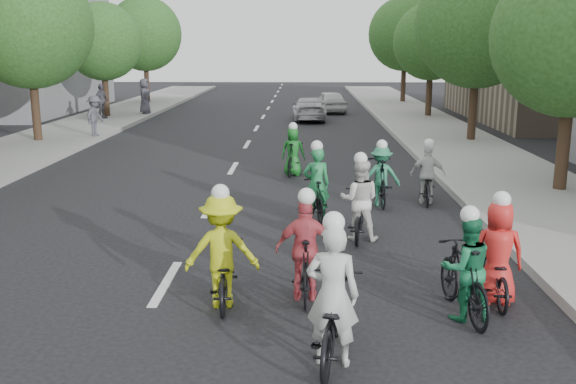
{
  "coord_description": "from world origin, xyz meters",
  "views": [
    {
      "loc": [
        2.21,
        -9.68,
        3.72
      ],
      "look_at": [
        1.91,
        2.27,
        1.0
      ],
      "focal_mm": 40.0,
      "sensor_mm": 36.0,
      "label": 1
    }
  ],
  "objects_px": {
    "spectator_1": "(101,101)",
    "cyclist_5": "(316,193)",
    "cyclist_2": "(222,261)",
    "cyclist_6": "(359,208)",
    "cyclist_0": "(332,313)",
    "cyclist_7": "(381,179)",
    "spectator_2": "(145,96)",
    "follow_car_lead": "(309,109)",
    "cyclist_3": "(306,258)",
    "cyclist_4": "(496,264)",
    "cyclist_8": "(427,181)",
    "cyclist_1": "(465,275)",
    "follow_car_trail": "(330,101)",
    "spectator_0": "(95,116)",
    "cyclist_9": "(293,155)"
  },
  "relations": [
    {
      "from": "cyclist_6",
      "to": "spectator_2",
      "type": "bearing_deg",
      "value": -58.41
    },
    {
      "from": "spectator_1",
      "to": "cyclist_5",
      "type": "bearing_deg",
      "value": -131.77
    },
    {
      "from": "spectator_1",
      "to": "follow_car_lead",
      "type": "bearing_deg",
      "value": -67.46
    },
    {
      "from": "cyclist_4",
      "to": "follow_car_trail",
      "type": "xyz_separation_m",
      "value": [
        -1.37,
        28.17,
        0.04
      ]
    },
    {
      "from": "cyclist_4",
      "to": "spectator_1",
      "type": "height_order",
      "value": "spectator_1"
    },
    {
      "from": "cyclist_5",
      "to": "cyclist_9",
      "type": "bearing_deg",
      "value": -92.98
    },
    {
      "from": "follow_car_lead",
      "to": "cyclist_2",
      "type": "bearing_deg",
      "value": 84.55
    },
    {
      "from": "follow_car_lead",
      "to": "spectator_0",
      "type": "relative_size",
      "value": 2.48
    },
    {
      "from": "cyclist_0",
      "to": "cyclist_2",
      "type": "relative_size",
      "value": 1.06
    },
    {
      "from": "cyclist_7",
      "to": "cyclist_1",
      "type": "bearing_deg",
      "value": 92.89
    },
    {
      "from": "cyclist_5",
      "to": "cyclist_8",
      "type": "xyz_separation_m",
      "value": [
        2.71,
        1.69,
        -0.07
      ]
    },
    {
      "from": "cyclist_7",
      "to": "cyclist_6",
      "type": "bearing_deg",
      "value": 74.52
    },
    {
      "from": "spectator_1",
      "to": "cyclist_0",
      "type": "bearing_deg",
      "value": -138.24
    },
    {
      "from": "cyclist_0",
      "to": "cyclist_1",
      "type": "xyz_separation_m",
      "value": [
        1.9,
        1.32,
        0.02
      ]
    },
    {
      "from": "follow_car_trail",
      "to": "spectator_1",
      "type": "relative_size",
      "value": 2.12
    },
    {
      "from": "cyclist_4",
      "to": "cyclist_8",
      "type": "distance_m",
      "value": 6.22
    },
    {
      "from": "cyclist_5",
      "to": "cyclist_0",
      "type": "bearing_deg",
      "value": 80.95
    },
    {
      "from": "cyclist_6",
      "to": "cyclist_9",
      "type": "distance_m",
      "value": 6.56
    },
    {
      "from": "spectator_2",
      "to": "spectator_0",
      "type": "bearing_deg",
      "value": -176.31
    },
    {
      "from": "spectator_0",
      "to": "spectator_2",
      "type": "height_order",
      "value": "spectator_2"
    },
    {
      "from": "cyclist_0",
      "to": "cyclist_6",
      "type": "distance_m",
      "value": 5.13
    },
    {
      "from": "cyclist_1",
      "to": "cyclist_2",
      "type": "relative_size",
      "value": 1.0
    },
    {
      "from": "cyclist_4",
      "to": "spectator_2",
      "type": "distance_m",
      "value": 28.14
    },
    {
      "from": "cyclist_6",
      "to": "cyclist_5",
      "type": "bearing_deg",
      "value": -50.7
    },
    {
      "from": "cyclist_1",
      "to": "cyclist_4",
      "type": "xyz_separation_m",
      "value": [
        0.59,
        0.57,
        -0.03
      ]
    },
    {
      "from": "cyclist_3",
      "to": "cyclist_4",
      "type": "height_order",
      "value": "cyclist_3"
    },
    {
      "from": "cyclist_0",
      "to": "follow_car_lead",
      "type": "bearing_deg",
      "value": -80.54
    },
    {
      "from": "cyclist_5",
      "to": "spectator_1",
      "type": "distance_m",
      "value": 21.57
    },
    {
      "from": "cyclist_0",
      "to": "spectator_1",
      "type": "distance_m",
      "value": 27.39
    },
    {
      "from": "cyclist_2",
      "to": "cyclist_5",
      "type": "bearing_deg",
      "value": -111.66
    },
    {
      "from": "cyclist_6",
      "to": "follow_car_trail",
      "type": "xyz_separation_m",
      "value": [
        0.38,
        24.99,
        0.01
      ]
    },
    {
      "from": "cyclist_2",
      "to": "spectator_2",
      "type": "bearing_deg",
      "value": -78.52
    },
    {
      "from": "cyclist_4",
      "to": "cyclist_6",
      "type": "height_order",
      "value": "cyclist_6"
    },
    {
      "from": "cyclist_7",
      "to": "follow_car_lead",
      "type": "distance_m",
      "value": 18.08
    },
    {
      "from": "spectator_2",
      "to": "cyclist_0",
      "type": "bearing_deg",
      "value": -159.09
    },
    {
      "from": "follow_car_trail",
      "to": "spectator_2",
      "type": "xyz_separation_m",
      "value": [
        -10.11,
        -2.48,
        0.47
      ]
    },
    {
      "from": "cyclist_0",
      "to": "cyclist_4",
      "type": "distance_m",
      "value": 3.13
    },
    {
      "from": "cyclist_7",
      "to": "cyclist_2",
      "type": "bearing_deg",
      "value": 63.39
    },
    {
      "from": "follow_car_trail",
      "to": "spectator_2",
      "type": "bearing_deg",
      "value": 3.86
    },
    {
      "from": "cyclist_7",
      "to": "follow_car_trail",
      "type": "distance_m",
      "value": 22.17
    },
    {
      "from": "cyclist_1",
      "to": "spectator_0",
      "type": "relative_size",
      "value": 1.12
    },
    {
      "from": "cyclist_3",
      "to": "cyclist_1",
      "type": "bearing_deg",
      "value": 164.91
    },
    {
      "from": "spectator_0",
      "to": "spectator_2",
      "type": "bearing_deg",
      "value": 13.42
    },
    {
      "from": "cyclist_9",
      "to": "spectator_1",
      "type": "height_order",
      "value": "spectator_1"
    },
    {
      "from": "cyclist_5",
      "to": "cyclist_8",
      "type": "height_order",
      "value": "cyclist_5"
    },
    {
      "from": "cyclist_8",
      "to": "spectator_1",
      "type": "height_order",
      "value": "spectator_1"
    },
    {
      "from": "cyclist_0",
      "to": "cyclist_7",
      "type": "height_order",
      "value": "cyclist_0"
    },
    {
      "from": "cyclist_1",
      "to": "cyclist_8",
      "type": "relative_size",
      "value": 1.08
    },
    {
      "from": "cyclist_2",
      "to": "cyclist_6",
      "type": "relative_size",
      "value": 1.01
    },
    {
      "from": "follow_car_lead",
      "to": "spectator_1",
      "type": "height_order",
      "value": "spectator_1"
    }
  ]
}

